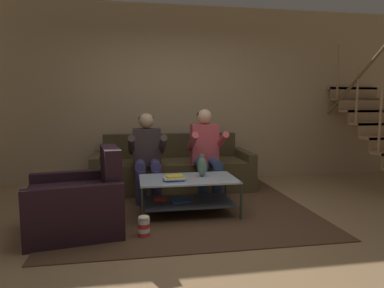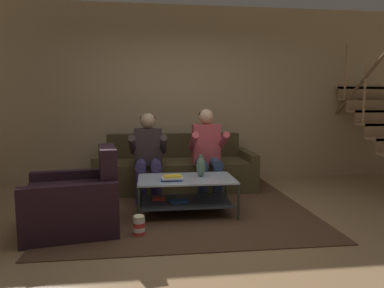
{
  "view_description": "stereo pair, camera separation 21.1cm",
  "coord_description": "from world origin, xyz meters",
  "px_view_note": "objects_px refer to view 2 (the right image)",
  "views": [
    {
      "loc": [
        -0.64,
        -3.32,
        1.3
      ],
      "look_at": [
        0.1,
        0.95,
        0.79
      ],
      "focal_mm": 32.0,
      "sensor_mm": 36.0,
      "label": 1
    },
    {
      "loc": [
        -0.43,
        -3.35,
        1.3
      ],
      "look_at": [
        0.1,
        0.95,
        0.79
      ],
      "focal_mm": 32.0,
      "sensor_mm": 36.0,
      "label": 2
    }
  ],
  "objects_px": {
    "coffee_table": "(186,190)",
    "armchair": "(76,203)",
    "person_seated_right": "(207,149)",
    "popcorn_tub": "(139,225)",
    "person_seated_left": "(148,152)",
    "couch": "(175,170)",
    "book_stack": "(172,178)",
    "vase": "(201,166)"
  },
  "relations": [
    {
      "from": "coffee_table",
      "to": "armchair",
      "type": "relative_size",
      "value": 1.11
    },
    {
      "from": "person_seated_right",
      "to": "popcorn_tub",
      "type": "relative_size",
      "value": 5.75
    },
    {
      "from": "person_seated_left",
      "to": "armchair",
      "type": "height_order",
      "value": "person_seated_left"
    },
    {
      "from": "coffee_table",
      "to": "person_seated_left",
      "type": "bearing_deg",
      "value": 121.32
    },
    {
      "from": "couch",
      "to": "armchair",
      "type": "distance_m",
      "value": 1.97
    },
    {
      "from": "coffee_table",
      "to": "book_stack",
      "type": "xyz_separation_m",
      "value": [
        -0.17,
        -0.11,
        0.17
      ]
    },
    {
      "from": "person_seated_left",
      "to": "book_stack",
      "type": "relative_size",
      "value": 4.63
    },
    {
      "from": "vase",
      "to": "popcorn_tub",
      "type": "bearing_deg",
      "value": -136.94
    },
    {
      "from": "couch",
      "to": "person_seated_left",
      "type": "xyz_separation_m",
      "value": [
        -0.41,
        -0.52,
        0.36
      ]
    },
    {
      "from": "couch",
      "to": "person_seated_right",
      "type": "bearing_deg",
      "value": -51.78
    },
    {
      "from": "coffee_table",
      "to": "popcorn_tub",
      "type": "bearing_deg",
      "value": -131.05
    },
    {
      "from": "person_seated_left",
      "to": "popcorn_tub",
      "type": "relative_size",
      "value": 5.51
    },
    {
      "from": "couch",
      "to": "book_stack",
      "type": "distance_m",
      "value": 1.36
    },
    {
      "from": "popcorn_tub",
      "to": "coffee_table",
      "type": "bearing_deg",
      "value": 48.95
    },
    {
      "from": "couch",
      "to": "armchair",
      "type": "height_order",
      "value": "armchair"
    },
    {
      "from": "person_seated_right",
      "to": "book_stack",
      "type": "height_order",
      "value": "person_seated_right"
    },
    {
      "from": "book_stack",
      "to": "popcorn_tub",
      "type": "distance_m",
      "value": 0.71
    },
    {
      "from": "armchair",
      "to": "couch",
      "type": "bearing_deg",
      "value": 54.43
    },
    {
      "from": "coffee_table",
      "to": "popcorn_tub",
      "type": "relative_size",
      "value": 5.28
    },
    {
      "from": "coffee_table",
      "to": "armchair",
      "type": "height_order",
      "value": "armchair"
    },
    {
      "from": "person_seated_right",
      "to": "vase",
      "type": "bearing_deg",
      "value": -106.03
    },
    {
      "from": "coffee_table",
      "to": "popcorn_tub",
      "type": "distance_m",
      "value": 0.83
    },
    {
      "from": "book_stack",
      "to": "popcorn_tub",
      "type": "bearing_deg",
      "value": -125.85
    },
    {
      "from": "person_seated_right",
      "to": "book_stack",
      "type": "bearing_deg",
      "value": -123.39
    },
    {
      "from": "popcorn_tub",
      "to": "person_seated_left",
      "type": "bearing_deg",
      "value": 85.94
    },
    {
      "from": "person_seated_left",
      "to": "person_seated_right",
      "type": "relative_size",
      "value": 0.96
    },
    {
      "from": "couch",
      "to": "book_stack",
      "type": "xyz_separation_m",
      "value": [
        -0.14,
        -1.34,
        0.18
      ]
    },
    {
      "from": "coffee_table",
      "to": "book_stack",
      "type": "relative_size",
      "value": 4.44
    },
    {
      "from": "person_seated_left",
      "to": "coffee_table",
      "type": "height_order",
      "value": "person_seated_left"
    },
    {
      "from": "vase",
      "to": "armchair",
      "type": "xyz_separation_m",
      "value": [
        -1.36,
        -0.43,
        -0.27
      ]
    },
    {
      "from": "person_seated_left",
      "to": "couch",
      "type": "bearing_deg",
      "value": 52.03
    },
    {
      "from": "person_seated_right",
      "to": "popcorn_tub",
      "type": "height_order",
      "value": "person_seated_right"
    },
    {
      "from": "person_seated_right",
      "to": "vase",
      "type": "height_order",
      "value": "person_seated_right"
    },
    {
      "from": "book_stack",
      "to": "popcorn_tub",
      "type": "relative_size",
      "value": 1.19
    },
    {
      "from": "person_seated_left",
      "to": "book_stack",
      "type": "distance_m",
      "value": 0.88
    },
    {
      "from": "person_seated_right",
      "to": "coffee_table",
      "type": "distance_m",
      "value": 0.9
    },
    {
      "from": "vase",
      "to": "armchair",
      "type": "relative_size",
      "value": 0.26
    },
    {
      "from": "person_seated_right",
      "to": "coffee_table",
      "type": "bearing_deg",
      "value": -117.68
    },
    {
      "from": "coffee_table",
      "to": "book_stack",
      "type": "height_order",
      "value": "book_stack"
    },
    {
      "from": "book_stack",
      "to": "armchair",
      "type": "height_order",
      "value": "armchair"
    },
    {
      "from": "person_seated_left",
      "to": "person_seated_right",
      "type": "distance_m",
      "value": 0.81
    },
    {
      "from": "couch",
      "to": "person_seated_right",
      "type": "height_order",
      "value": "person_seated_right"
    }
  ]
}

